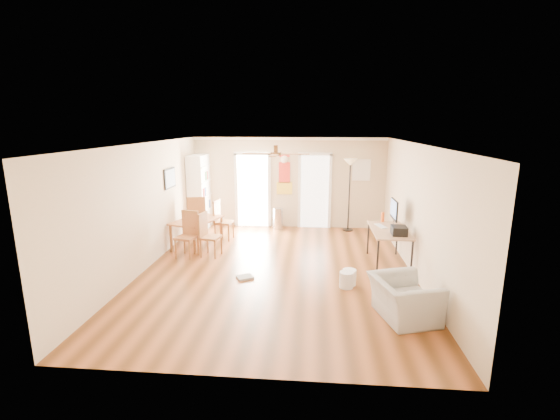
# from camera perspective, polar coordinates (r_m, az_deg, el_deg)

# --- Properties ---
(floor) EXTENTS (7.00, 7.00, 0.00)m
(floor) POSITION_cam_1_polar(r_m,az_deg,el_deg) (8.13, -0.37, -8.86)
(floor) COLOR brown
(floor) RESTS_ON ground
(ceiling) EXTENTS (5.50, 7.00, 0.00)m
(ceiling) POSITION_cam_1_polar(r_m,az_deg,el_deg) (7.57, -0.40, 9.75)
(ceiling) COLOR silver
(ceiling) RESTS_ON floor
(wall_back) EXTENTS (5.50, 0.04, 2.60)m
(wall_back) POSITION_cam_1_polar(r_m,az_deg,el_deg) (11.18, 1.30, 4.01)
(wall_back) COLOR beige
(wall_back) RESTS_ON floor
(wall_front) EXTENTS (5.50, 0.04, 2.60)m
(wall_front) POSITION_cam_1_polar(r_m,az_deg,el_deg) (4.43, -4.70, -9.79)
(wall_front) COLOR beige
(wall_front) RESTS_ON floor
(wall_left) EXTENTS (0.04, 7.00, 2.60)m
(wall_left) POSITION_cam_1_polar(r_m,az_deg,el_deg) (8.46, -19.27, 0.46)
(wall_left) COLOR beige
(wall_left) RESTS_ON floor
(wall_right) EXTENTS (0.04, 7.00, 2.60)m
(wall_right) POSITION_cam_1_polar(r_m,az_deg,el_deg) (7.98, 19.67, -0.27)
(wall_right) COLOR beige
(wall_right) RESTS_ON floor
(crown_molding) EXTENTS (5.50, 7.00, 0.08)m
(crown_molding) POSITION_cam_1_polar(r_m,az_deg,el_deg) (7.58, -0.40, 9.45)
(crown_molding) COLOR white
(crown_molding) RESTS_ON wall_back
(kitchen_doorway) EXTENTS (0.90, 0.10, 2.10)m
(kitchen_doorway) POSITION_cam_1_polar(r_m,az_deg,el_deg) (11.32, -4.03, 2.81)
(kitchen_doorway) COLOR white
(kitchen_doorway) RESTS_ON wall_back
(bathroom_doorway) EXTENTS (0.80, 0.10, 2.10)m
(bathroom_doorway) POSITION_cam_1_polar(r_m,az_deg,el_deg) (11.19, 5.13, 2.67)
(bathroom_doorway) COLOR white
(bathroom_doorway) RESTS_ON wall_back
(wall_decal) EXTENTS (0.46, 0.03, 1.10)m
(wall_decal) POSITION_cam_1_polar(r_m,az_deg,el_deg) (11.14, 0.65, 5.28)
(wall_decal) COLOR red
(wall_decal) RESTS_ON wall_back
(ac_grille) EXTENTS (0.50, 0.04, 0.60)m
(ac_grille) POSITION_cam_1_polar(r_m,az_deg,el_deg) (11.16, 11.92, 5.80)
(ac_grille) COLOR white
(ac_grille) RESTS_ON wall_back
(framed_poster) EXTENTS (0.04, 0.66, 0.48)m
(framed_poster) POSITION_cam_1_polar(r_m,az_deg,el_deg) (9.66, -15.95, 4.54)
(framed_poster) COLOR black
(framed_poster) RESTS_ON wall_left
(ceiling_fan) EXTENTS (1.24, 1.24, 0.20)m
(ceiling_fan) POSITION_cam_1_polar(r_m,az_deg,el_deg) (7.29, -0.62, 8.29)
(ceiling_fan) COLOR #593819
(ceiling_fan) RESTS_ON ceiling
(bookshelf) EXTENTS (0.65, 1.03, 2.13)m
(bookshelf) POSITION_cam_1_polar(r_m,az_deg,el_deg) (11.22, -11.81, 2.55)
(bookshelf) COLOR white
(bookshelf) RESTS_ON floor
(dining_table) EXTENTS (1.17, 1.50, 0.66)m
(dining_table) POSITION_cam_1_polar(r_m,az_deg,el_deg) (9.86, -12.08, -3.22)
(dining_table) COLOR #AC6437
(dining_table) RESTS_ON floor
(dining_chair_right_a) EXTENTS (0.48, 0.48, 1.03)m
(dining_chair_right_a) POSITION_cam_1_polar(r_m,az_deg,el_deg) (10.19, -8.26, -1.47)
(dining_chair_right_a) COLOR brown
(dining_chair_right_a) RESTS_ON floor
(dining_chair_right_b) EXTENTS (0.48, 0.48, 1.00)m
(dining_chair_right_b) POSITION_cam_1_polar(r_m,az_deg,el_deg) (8.96, -10.17, -3.64)
(dining_chair_right_b) COLOR #9D5A32
(dining_chair_right_b) RESTS_ON floor
(dining_chair_near) EXTENTS (0.52, 0.52, 1.04)m
(dining_chair_near) POSITION_cam_1_polar(r_m,az_deg,el_deg) (9.01, -13.66, -3.59)
(dining_chair_near) COLOR #A16434
(dining_chair_near) RESTS_ON floor
(dining_chair_far) EXTENTS (0.55, 0.55, 1.13)m
(dining_chair_far) POSITION_cam_1_polar(r_m,az_deg,el_deg) (10.44, -12.06, -1.01)
(dining_chair_far) COLOR #9B6232
(dining_chair_far) RESTS_ON floor
(trash_can) EXTENTS (0.34, 0.34, 0.61)m
(trash_can) POSITION_cam_1_polar(r_m,az_deg,el_deg) (11.12, -0.29, -1.27)
(trash_can) COLOR #AFAFB2
(trash_can) RESTS_ON floor
(torchiere_lamp) EXTENTS (0.46, 0.46, 2.04)m
(torchiere_lamp) POSITION_cam_1_polar(r_m,az_deg,el_deg) (10.97, 10.17, 2.16)
(torchiere_lamp) COLOR black
(torchiere_lamp) RESTS_ON floor
(computer_desk) EXTENTS (0.74, 1.47, 0.79)m
(computer_desk) POSITION_cam_1_polar(r_m,az_deg,el_deg) (8.62, 15.66, -5.31)
(computer_desk) COLOR tan
(computer_desk) RESTS_ON floor
(imac) EXTENTS (0.14, 0.64, 0.59)m
(imac) POSITION_cam_1_polar(r_m,az_deg,el_deg) (8.74, 16.47, -0.43)
(imac) COLOR black
(imac) RESTS_ON computer_desk
(keyboard) EXTENTS (0.24, 0.42, 0.02)m
(keyboard) POSITION_cam_1_polar(r_m,az_deg,el_deg) (8.72, 14.68, -2.30)
(keyboard) COLOR silver
(keyboard) RESTS_ON computer_desk
(printer) EXTENTS (0.30, 0.35, 0.18)m
(printer) POSITION_cam_1_polar(r_m,az_deg,el_deg) (8.15, 17.16, -2.92)
(printer) COLOR black
(printer) RESTS_ON computer_desk
(orange_bottle) EXTENTS (0.07, 0.07, 0.22)m
(orange_bottle) POSITION_cam_1_polar(r_m,az_deg,el_deg) (9.10, 14.92, -1.02)
(orange_bottle) COLOR #FF5E16
(orange_bottle) RESTS_ON computer_desk
(wastebasket_a) EXTENTS (0.34, 0.34, 0.30)m
(wastebasket_a) POSITION_cam_1_polar(r_m,az_deg,el_deg) (7.38, 9.78, -10.12)
(wastebasket_a) COLOR silver
(wastebasket_a) RESTS_ON floor
(wastebasket_b) EXTENTS (0.33, 0.33, 0.30)m
(wastebasket_b) POSITION_cam_1_polar(r_m,az_deg,el_deg) (7.51, 10.18, -9.73)
(wastebasket_b) COLOR white
(wastebasket_b) RESTS_ON floor
(floor_cloth) EXTENTS (0.39, 0.36, 0.04)m
(floor_cloth) POSITION_cam_1_polar(r_m,az_deg,el_deg) (7.75, -5.19, -9.86)
(floor_cloth) COLOR #959691
(floor_cloth) RESTS_ON floor
(armchair) EXTENTS (1.11, 1.19, 0.64)m
(armchair) POSITION_cam_1_polar(r_m,az_deg,el_deg) (6.46, 17.82, -12.38)
(armchair) COLOR #A2A29D
(armchair) RESTS_ON floor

